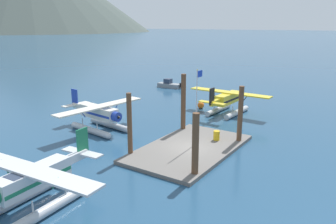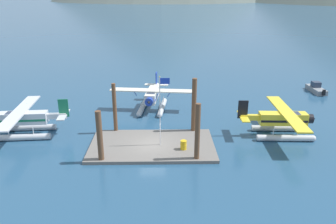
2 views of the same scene
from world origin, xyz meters
TOP-DOWN VIEW (x-y plane):
  - ground_plane at (0.00, 0.00)m, footprint 1200.00×1200.00m
  - dock_platform at (0.00, 0.00)m, footprint 11.95×6.99m
  - piling_near_left at (-4.39, -2.97)m, footprint 0.50×0.50m
  - piling_near_right at (4.01, -2.95)m, footprint 0.45×0.45m
  - piling_far_left at (-3.94, 3.44)m, footprint 0.41×0.41m
  - piling_far_right at (4.28, 3.27)m, footprint 0.49×0.49m
  - flagpole at (0.90, -0.16)m, footprint 0.95×0.10m
  - fuel_drum at (2.96, -1.16)m, footprint 0.62×0.62m
  - mooring_buoy at (13.80, 6.31)m, footprint 0.87×0.87m
  - seaplane_cream_bow_centre at (-0.25, 10.66)m, footprint 10.49×7.95m
  - seaplane_silver_port_fwd at (-13.34, 2.98)m, footprint 7.97×10.47m
  - seaplane_yellow_stbd_fwd at (13.38, 2.32)m, footprint 7.98×10.45m
  - boat_grey_open_east at (23.96, 18.10)m, footprint 1.62×4.89m

SIDE VIEW (x-z plane):
  - ground_plane at x=0.00m, z-range 0.00..0.00m
  - dock_platform at x=0.00m, z-range 0.00..0.30m
  - mooring_buoy at x=13.80m, z-range 0.00..0.87m
  - boat_grey_open_east at x=23.96m, z-range -0.26..1.24m
  - fuel_drum at x=2.96m, z-range 0.30..1.18m
  - seaplane_cream_bow_centre at x=-0.25m, z-range -0.34..3.50m
  - seaplane_silver_port_fwd at x=-13.34m, z-range -0.34..3.50m
  - seaplane_yellow_stbd_fwd at x=13.38m, z-range -0.34..3.50m
  - piling_near_left at x=-4.39m, z-range 0.00..4.81m
  - piling_near_right at x=4.01m, z-range 0.00..5.41m
  - piling_far_left at x=-3.94m, z-range 0.00..5.42m
  - piling_far_right at x=4.28m, z-range 0.00..5.96m
  - flagpole at x=0.90m, z-range 1.07..7.84m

